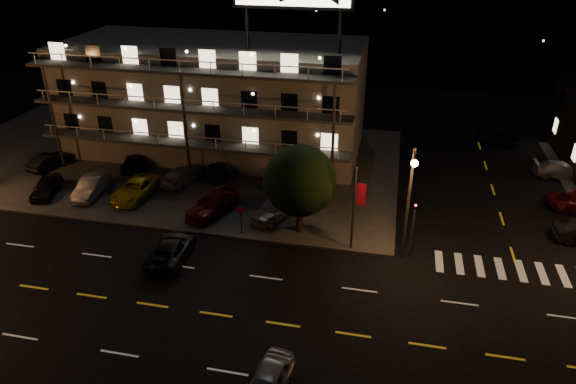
% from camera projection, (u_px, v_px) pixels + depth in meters
% --- Properties ---
extents(ground, '(140.00, 140.00, 0.00)m').
position_uv_depth(ground, '(249.00, 319.00, 29.55)').
color(ground, black).
rests_on(ground, ground).
extents(curb_nw, '(44.00, 24.00, 0.15)m').
position_uv_depth(curb_nw, '(166.00, 159.00, 49.41)').
color(curb_nw, '#31312F').
rests_on(curb_nw, ground).
extents(motel, '(28.00, 13.80, 18.10)m').
position_uv_depth(motel, '(216.00, 97.00, 49.58)').
color(motel, gray).
rests_on(motel, ground).
extents(streetlight_nc, '(0.44, 1.92, 8.00)m').
position_uv_depth(streetlight_nc, '(409.00, 195.00, 32.55)').
color(streetlight_nc, '#2D2D30').
rests_on(streetlight_nc, ground).
extents(signal_nw, '(0.20, 0.27, 4.60)m').
position_uv_depth(signal_nw, '(413.00, 223.00, 34.05)').
color(signal_nw, '#2D2D30').
rests_on(signal_nw, ground).
extents(banner_north, '(0.83, 0.16, 6.40)m').
position_uv_depth(banner_north, '(355.00, 207.00, 34.29)').
color(banner_north, '#2D2D30').
rests_on(banner_north, ground).
extents(stop_sign, '(0.91, 0.11, 2.61)m').
position_uv_depth(stop_sign, '(241.00, 215.00, 36.73)').
color(stop_sign, '#2D2D30').
rests_on(stop_sign, ground).
extents(tree, '(5.30, 5.11, 6.68)m').
position_uv_depth(tree, '(299.00, 183.00, 35.94)').
color(tree, black).
rests_on(tree, curb_nw).
extents(lot_car_0, '(2.59, 4.34, 1.39)m').
position_uv_depth(lot_car_0, '(46.00, 187.00, 42.54)').
color(lot_car_0, black).
rests_on(lot_car_0, curb_nw).
extents(lot_car_1, '(2.07, 4.73, 1.51)m').
position_uv_depth(lot_car_1, '(91.00, 186.00, 42.47)').
color(lot_car_1, gray).
rests_on(lot_car_1, curb_nw).
extents(lot_car_2, '(2.77, 5.34, 1.44)m').
position_uv_depth(lot_car_2, '(136.00, 189.00, 42.14)').
color(lot_car_2, gold).
rests_on(lot_car_2, curb_nw).
extents(lot_car_3, '(3.67, 5.56, 1.50)m').
position_uv_depth(lot_car_3, '(213.00, 204.00, 39.82)').
color(lot_car_3, '#500B0B').
rests_on(lot_car_3, curb_nw).
extents(lot_car_4, '(3.40, 4.82, 1.52)m').
position_uv_depth(lot_car_4, '(275.00, 208.00, 39.19)').
color(lot_car_4, gray).
rests_on(lot_car_4, curb_nw).
extents(lot_car_5, '(2.39, 4.40, 1.38)m').
position_uv_depth(lot_car_5, '(50.00, 161.00, 47.25)').
color(lot_car_5, black).
rests_on(lot_car_5, curb_nw).
extents(lot_car_6, '(3.33, 5.01, 1.28)m').
position_uv_depth(lot_car_6, '(136.00, 161.00, 47.25)').
color(lot_car_6, black).
rests_on(lot_car_6, curb_nw).
extents(lot_car_7, '(3.17, 5.18, 1.40)m').
position_uv_depth(lot_car_7, '(183.00, 175.00, 44.54)').
color(lot_car_7, gray).
rests_on(lot_car_7, curb_nw).
extents(lot_car_8, '(2.91, 4.33, 1.37)m').
position_uv_depth(lot_car_8, '(217.00, 169.00, 45.55)').
color(lot_car_8, black).
rests_on(lot_car_8, curb_nw).
extents(lot_car_9, '(1.36, 3.88, 1.28)m').
position_uv_depth(lot_car_9, '(275.00, 175.00, 44.61)').
color(lot_car_9, '#500B0B').
rests_on(lot_car_9, curb_nw).
extents(side_car_2, '(4.73, 2.03, 1.36)m').
position_uv_depth(side_car_2, '(561.00, 170.00, 45.90)').
color(side_car_2, gray).
rests_on(side_car_2, ground).
extents(side_car_3, '(4.61, 2.88, 1.46)m').
position_uv_depth(side_car_3, '(497.00, 137.00, 52.84)').
color(side_car_3, black).
rests_on(side_car_3, ground).
extents(road_car_east, '(2.29, 4.53, 1.48)m').
position_uv_depth(road_car_east, '(267.00, 384.00, 24.47)').
color(road_car_east, gray).
rests_on(road_car_east, ground).
extents(road_car_west, '(2.64, 5.21, 1.41)m').
position_uv_depth(road_car_west, '(171.00, 250.00, 34.60)').
color(road_car_west, black).
rests_on(road_car_west, ground).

